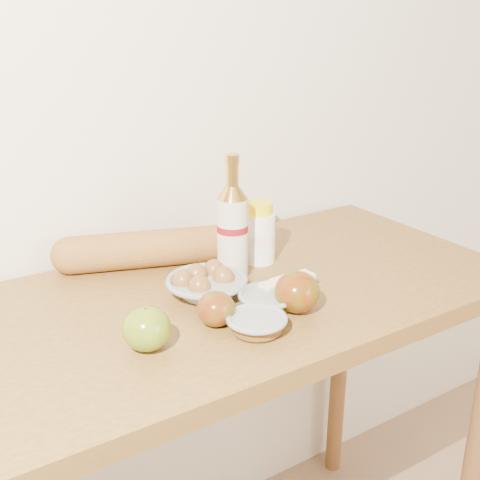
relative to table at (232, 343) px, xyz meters
name	(u,v)px	position (x,y,z in m)	size (l,w,h in m)	color
back_wall	(153,75)	(0.00, 0.33, 0.52)	(3.50, 0.02, 2.60)	#EEE5CF
table	(232,343)	(0.00, 0.00, 0.00)	(1.20, 0.60, 0.90)	olive
bourbon_bottle	(232,229)	(0.04, 0.06, 0.23)	(0.08, 0.08, 0.27)	beige
cream_bottle	(259,234)	(0.13, 0.10, 0.19)	(0.09, 0.09, 0.14)	white
egg_bowl	(206,284)	(-0.05, 0.01, 0.15)	(0.19, 0.19, 0.06)	gray
baguette	(165,247)	(-0.05, 0.19, 0.16)	(0.49, 0.24, 0.08)	#AC7634
apple_yellowgreen	(147,329)	(-0.24, -0.11, 0.16)	(0.11, 0.11, 0.08)	olive
apple_redgreen_front	(216,309)	(-0.10, -0.11, 0.16)	(0.08, 0.08, 0.07)	maroon
apple_redgreen_right	(297,292)	(0.06, -0.14, 0.16)	(0.11, 0.11, 0.08)	maroon
sugar_bowl	(257,323)	(-0.05, -0.17, 0.14)	(0.14, 0.14, 0.03)	gray
syrup_bowl	(267,300)	(0.02, -0.10, 0.14)	(0.12, 0.12, 0.03)	gray
butter_stick	(287,286)	(0.09, -0.07, 0.14)	(0.12, 0.04, 0.04)	#F2E9BB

